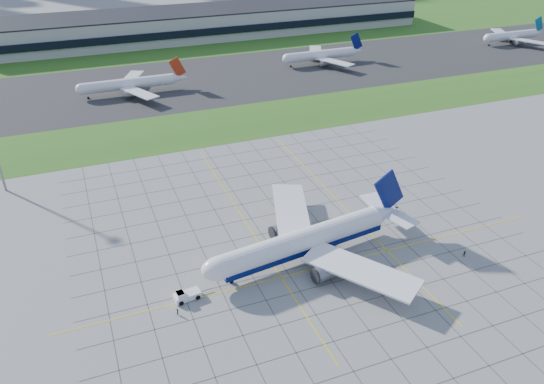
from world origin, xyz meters
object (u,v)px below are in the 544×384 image
at_px(crew_far, 465,254).
at_px(distant_jet_2, 321,55).
at_px(distant_jet_3, 512,36).
at_px(distant_jet_1, 130,84).
at_px(pushback_tug, 186,295).
at_px(crew_near, 178,312).
at_px(airliner, 305,241).

height_order(crew_far, distant_jet_2, distant_jet_2).
xyz_separation_m(distant_jet_2, distant_jet_3, (120.27, -2.91, -0.00)).
height_order(crew_far, distant_jet_3, distant_jet_3).
bearing_deg(distant_jet_2, distant_jet_1, -173.32).
bearing_deg(pushback_tug, crew_near, -131.41).
height_order(distant_jet_2, distant_jet_3, same).
height_order(pushback_tug, distant_jet_2, distant_jet_2).
xyz_separation_m(distant_jet_1, distant_jet_3, (217.34, 8.46, -0.00)).
xyz_separation_m(crew_near, distant_jet_1, (11.87, 143.79, 3.68)).
height_order(crew_near, distant_jet_3, distant_jet_3).
bearing_deg(distant_jet_1, distant_jet_2, 6.68).
bearing_deg(distant_jet_3, distant_jet_1, -177.77).
bearing_deg(distant_jet_2, pushback_tug, -125.11).
bearing_deg(airliner, distant_jet_2, 54.66).
relative_size(crew_far, distant_jet_2, 0.04).
relative_size(airliner, pushback_tug, 6.60).
bearing_deg(pushback_tug, airliner, 0.20).
xyz_separation_m(pushback_tug, crew_near, (-2.77, -4.17, -0.23)).
height_order(pushback_tug, distant_jet_1, distant_jet_1).
distance_m(crew_near, crew_far, 68.83).
bearing_deg(distant_jet_2, distant_jet_3, -1.38).
bearing_deg(distant_jet_3, crew_near, -146.41).
xyz_separation_m(crew_near, crew_far, (68.62, -5.34, 0.02)).
xyz_separation_m(pushback_tug, crew_far, (65.86, -9.51, -0.20)).
bearing_deg(airliner, distant_jet_1, 90.85).
bearing_deg(distant_jet_3, pushback_tug, -146.82).
relative_size(crew_near, crew_far, 0.97).
distance_m(distant_jet_1, distant_jet_3, 217.51).
xyz_separation_m(crew_far, distant_jet_2, (40.31, 160.50, 3.65)).
bearing_deg(crew_near, distant_jet_1, 14.76).
xyz_separation_m(airliner, distant_jet_3, (196.61, 143.85, -0.31)).
relative_size(pushback_tug, crew_near, 5.24).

